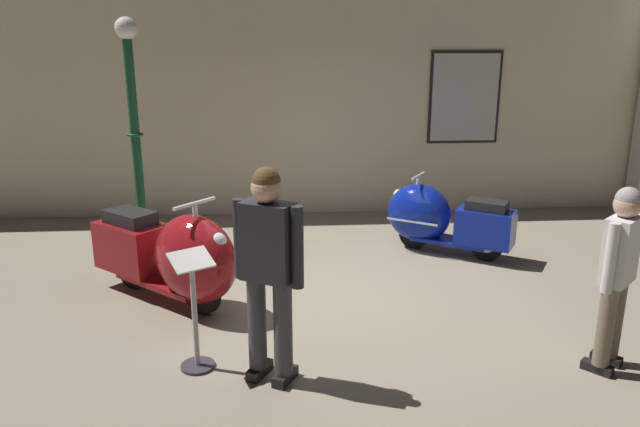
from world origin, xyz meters
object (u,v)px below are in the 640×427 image
visitor_0 (268,262)px  visitor_1 (618,267)px  info_stanchion (195,321)px  scooter_0 (175,256)px  lamppost (136,139)px  scooter_1 (438,218)px

visitor_0 → visitor_1: size_ratio=1.13×
visitor_0 → info_stanchion: (-0.60, 0.23, -0.58)m
scooter_0 → visitor_1: (3.67, -1.52, 0.37)m
visitor_0 → info_stanchion: size_ratio=1.72×
lamppost → visitor_1: 5.30m
scooter_1 → lamppost: lamppost is taller
visitor_0 → scooter_0: bearing=61.0°
scooter_1 → visitor_0: size_ratio=0.92×
info_stanchion → lamppost: bearing=109.7°
scooter_1 → visitor_1: bearing=135.4°
visitor_0 → visitor_1: 2.72m
scooter_0 → visitor_1: visitor_1 is taller
scooter_1 → visitor_0: 3.57m
scooter_1 → visitor_1: (0.64, -2.87, 0.44)m
lamppost → visitor_0: bearing=-62.0°
scooter_0 → lamppost: 1.89m
lamppost → visitor_0: size_ratio=1.66×
scooter_1 → visitor_0: bearing=86.7°
scooter_0 → lamppost: size_ratio=0.61×
scooter_1 → scooter_0: bearing=56.9°
scooter_0 → scooter_1: 3.32m
lamppost → scooter_0: bearing=-67.0°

